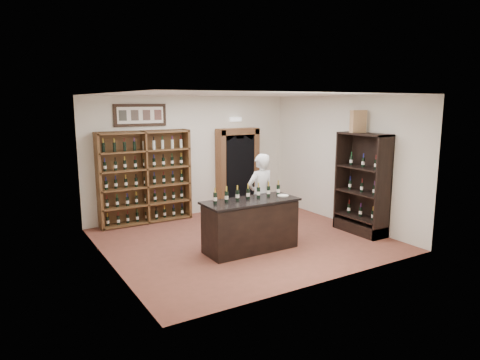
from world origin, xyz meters
The scene contains 21 objects.
floor centered at (0.00, 0.00, 0.00)m, with size 5.50×5.50×0.00m, color brown.
ceiling centered at (0.00, 0.00, 3.00)m, with size 5.50×5.50×0.00m, color white.
wall_back centered at (0.00, 2.50, 1.50)m, with size 5.50×0.04×3.00m, color silver.
wall_left centered at (-2.75, 0.00, 1.50)m, with size 0.04×5.00×3.00m, color silver.
wall_right centered at (2.75, 0.00, 1.50)m, with size 0.04×5.00×3.00m, color silver.
wine_shelf centered at (-1.30, 2.33, 1.10)m, with size 2.20×0.38×2.20m.
framed_picture centered at (-1.30, 2.47, 2.55)m, with size 1.25×0.04×0.52m, color black.
arched_doorway centered at (1.25, 2.33, 1.14)m, with size 1.17×0.35×2.17m.
emergency_light centered at (1.25, 2.42, 2.40)m, with size 0.30×0.10×0.10m, color white.
tasting_counter centered at (-0.20, -0.60, 0.49)m, with size 1.88×0.78×1.00m.
counter_bottle_0 centered at (-0.92, -0.51, 1.11)m, with size 0.07×0.07×0.30m.
counter_bottle_1 centered at (-0.68, -0.51, 1.11)m, with size 0.07×0.07×0.30m.
counter_bottle_2 centered at (-0.44, -0.51, 1.11)m, with size 0.07×0.07×0.30m.
counter_bottle_3 centered at (-0.20, -0.51, 1.11)m, with size 0.07×0.07×0.30m.
counter_bottle_4 centered at (0.04, -0.51, 1.11)m, with size 0.07×0.07×0.30m.
counter_bottle_5 centered at (0.28, -0.51, 1.11)m, with size 0.07×0.07×0.30m.
counter_bottle_6 centered at (0.52, -0.51, 1.11)m, with size 0.07×0.07×0.30m.
side_cabinet centered at (2.52, -0.90, 0.75)m, with size 0.48×1.20×2.20m.
shopkeeper centered at (0.47, 0.05, 0.89)m, with size 0.65×0.43×1.79m, color silver.
plate centered at (0.55, -0.63, 1.01)m, with size 0.23×0.23×0.02m, color white.
wine_crate centered at (2.49, -0.70, 2.44)m, with size 0.34×0.14×0.48m, color tan.
Camera 1 is at (-4.51, -7.34, 2.87)m, focal length 32.00 mm.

